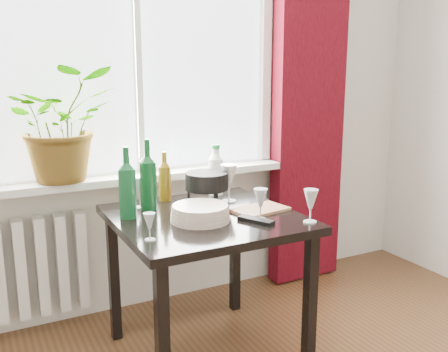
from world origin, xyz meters
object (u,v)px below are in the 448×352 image
wineglass_back_center (229,183)px  plate_stack (200,213)px  table (205,233)px  radiator (10,271)px  wineglass_far_right (311,206)px  cleaning_bottle (216,169)px  wine_bottle_left (127,182)px  potted_plant (62,124)px  wineglass_front_left (150,227)px  fondue_pot (207,189)px  tv_remote (256,220)px  wine_bottle_right (148,174)px  cutting_board (260,210)px  wineglass_back_left (140,192)px  bottle_amber (165,176)px  wineglass_front_right (260,204)px

wineglass_back_center → plate_stack: wineglass_back_center is taller
table → wineglass_back_center: wineglass_back_center is taller
radiator → wineglass_far_right: (1.23, -0.96, 0.44)m
cleaning_bottle → wine_bottle_left: bearing=-159.6°
potted_plant → wineglass_front_left: bearing=-77.9°
table → fondue_pot: 0.26m
radiator → tv_remote: size_ratio=4.55×
wine_bottle_right → cutting_board: (0.48, -0.28, -0.17)m
wineglass_back_left → wine_bottle_left: bearing=-127.6°
table → wine_bottle_left: bearing=159.1°
table → cutting_board: cutting_board is taller
fondue_pot → table: bearing=-136.0°
bottle_amber → wine_bottle_left: bearing=-141.1°
wineglass_far_right → fondue_pot: (-0.29, 0.49, 0.01)m
tv_remote → cutting_board: tv_remote is taller
radiator → table: (0.85, -0.63, 0.27)m
cleaning_bottle → fondue_pot: cleaning_bottle is taller
radiator → wineglass_back_center: wineglass_back_center is taller
table → cleaning_bottle: cleaning_bottle is taller
tv_remote → wineglass_front_left: bearing=156.2°
wineglass_back_center → cutting_board: bearing=-77.0°
wineglass_far_right → cutting_board: (-0.11, 0.27, -0.07)m
table → cleaning_bottle: bearing=56.3°
cutting_board → wineglass_back_center: bearing=103.0°
wineglass_front_left → wineglass_far_right: bearing=-8.1°
potted_plant → fondue_pot: size_ratio=2.38×
wineglass_front_right → wineglass_back_left: bearing=133.4°
radiator → cleaning_bottle: bearing=-15.0°
fondue_pot → wineglass_far_right: bearing=-77.3°
wineglass_far_right → plate_stack: (-0.44, 0.25, -0.04)m
plate_stack → cutting_board: (0.33, 0.01, -0.03)m
plate_stack → fondue_pot: bearing=58.4°
wine_bottle_right → wineglass_back_center: bearing=-7.1°
cutting_board → wine_bottle_right: bearing=149.5°
wineglass_front_right → tv_remote: 0.08m
radiator → cleaning_bottle: cleaning_bottle is taller
wine_bottle_left → cleaning_bottle: bearing=20.4°
wineglass_back_center → cutting_board: wineglass_back_center is taller
wineglass_front_left → plate_stack: (0.30, 0.15, -0.02)m
wineglass_front_right → tv_remote: size_ratio=0.87×
fondue_pot → wineglass_back_left: bearing=144.5°
radiator → table: bearing=-36.5°
wineglass_back_left → tv_remote: size_ratio=0.93×
radiator → bottle_amber: bearing=-20.2°
wineglass_front_right → wine_bottle_left: bearing=149.0°
wineglass_front_left → wine_bottle_right: bearing=71.4°
wineglass_far_right → fondue_pot: 0.57m
wineglass_back_center → wineglass_back_left: wineglass_back_center is taller
cleaning_bottle → wineglass_back_center: 0.18m
wineglass_far_right → fondue_pot: fondue_pot is taller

